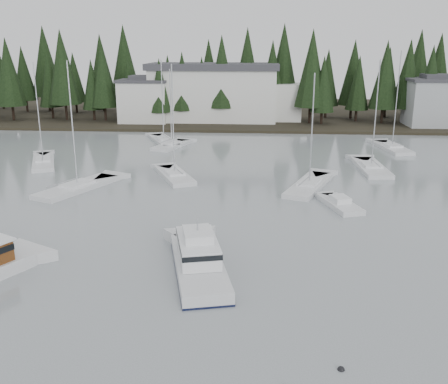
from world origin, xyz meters
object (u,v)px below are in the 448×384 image
object	(u,v)px
sailboat_9	(371,169)
sailboat_12	(164,142)
sailboat_6	(78,189)
sailboat_8	(44,163)
house_east_a	(436,101)
runabout_1	(340,205)
sailboat_10	(392,149)
sailboat_1	(309,187)
house_west	(144,100)
harbor_inn	(224,93)
cabin_cruiser_center	(199,262)
sailboat_2	(175,177)
sailboat_5	(172,147)

from	to	relation	value
sailboat_9	sailboat_12	xyz separation A→B (m)	(-28.88, 15.92, -0.00)
sailboat_6	sailboat_8	distance (m)	14.32
house_east_a	runabout_1	xyz separation A→B (m)	(-24.21, -48.38, -4.77)
sailboat_8	sailboat_12	bearing A→B (deg)	-61.90
sailboat_10	sailboat_9	bearing A→B (deg)	147.46
sailboat_1	sailboat_6	size ratio (longest dim) A/B	0.91
house_west	harbor_inn	world-z (taller)	harbor_inn
sailboat_6	runabout_1	size ratio (longest dim) A/B	2.17
house_west	cabin_cruiser_center	xyz separation A→B (m)	(18.09, -64.23, -4.00)
house_west	sailboat_2	world-z (taller)	sailboat_2
house_west	harbor_inn	distance (m)	15.45
sailboat_1	sailboat_8	distance (m)	34.47
sailboat_1	sailboat_12	world-z (taller)	sailboat_12
sailboat_9	cabin_cruiser_center	bearing A→B (deg)	147.52
sailboat_1	runabout_1	xyz separation A→B (m)	(2.27, -6.61, 0.07)
sailboat_2	sailboat_9	world-z (taller)	sailboat_9
sailboat_8	house_west	bearing A→B (deg)	-32.41
sailboat_5	sailboat_6	size ratio (longest dim) A/B	0.86
sailboat_6	runabout_1	world-z (taller)	sailboat_6
sailboat_12	runabout_1	bearing A→B (deg)	-168.68
house_east_a	harbor_inn	bearing A→B (deg)	173.64
sailboat_10	house_east_a	bearing A→B (deg)	-39.95
sailboat_9	sailboat_6	bearing A→B (deg)	106.87
harbor_inn	sailboat_5	xyz separation A→B (m)	(-6.11, -25.24, -5.71)
sailboat_8	sailboat_10	bearing A→B (deg)	-97.82
sailboat_8	sailboat_6	bearing A→B (deg)	-165.52
house_east_a	sailboat_1	world-z (taller)	sailboat_1
cabin_cruiser_center	sailboat_5	world-z (taller)	sailboat_5
sailboat_6	runabout_1	xyz separation A→B (m)	(26.93, -4.05, 0.07)
sailboat_12	sailboat_5	bearing A→B (deg)	-177.44
sailboat_1	sailboat_12	distance (m)	32.00
sailboat_12	runabout_1	world-z (taller)	sailboat_12
sailboat_12	sailboat_2	bearing A→B (deg)	169.06
cabin_cruiser_center	sailboat_8	bearing A→B (deg)	24.80
sailboat_2	sailboat_5	distance (m)	18.13
sailboat_5	sailboat_9	size ratio (longest dim) A/B	0.87
sailboat_2	sailboat_12	distance (m)	22.14
sailboat_2	sailboat_8	bearing A→B (deg)	47.73
sailboat_9	sailboat_12	world-z (taller)	sailboat_9
cabin_cruiser_center	sailboat_9	xyz separation A→B (m)	(17.81, 30.10, -0.58)
house_west	sailboat_10	world-z (taller)	sailboat_10
sailboat_2	sailboat_9	distance (m)	24.22
sailboat_8	sailboat_9	distance (m)	41.69
house_east_a	sailboat_10	world-z (taller)	sailboat_10
harbor_inn	sailboat_10	bearing A→B (deg)	-42.87
harbor_inn	sailboat_9	size ratio (longest dim) A/B	2.15
sailboat_10	harbor_inn	bearing A→B (deg)	38.57
harbor_inn	sailboat_8	world-z (taller)	sailboat_8
house_west	runabout_1	size ratio (longest dim) A/B	1.49
house_west	sailboat_10	xyz separation A→B (m)	(41.60, -21.32, -4.58)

